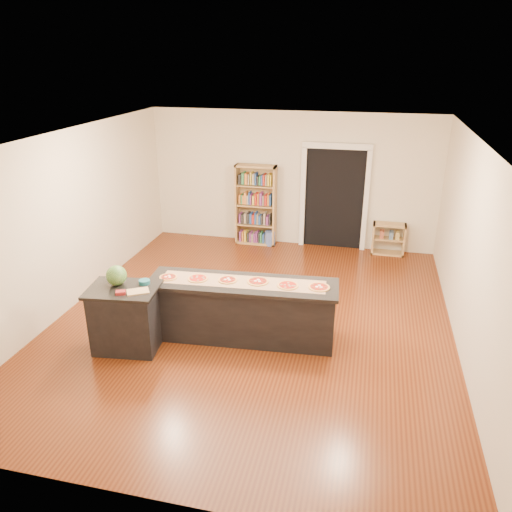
% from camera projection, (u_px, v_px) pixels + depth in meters
% --- Properties ---
extents(room, '(6.00, 7.00, 2.80)m').
position_uv_depth(room, '(253.00, 236.00, 7.27)').
color(room, beige).
rests_on(room, ground).
extents(doorway, '(1.40, 0.09, 2.21)m').
position_uv_depth(doorway, '(334.00, 192.00, 10.27)').
color(doorway, black).
rests_on(doorway, room).
extents(kitchen_island, '(2.69, 0.73, 0.89)m').
position_uv_depth(kitchen_island, '(243.00, 310.00, 7.17)').
color(kitchen_island, black).
rests_on(kitchen_island, ground).
extents(side_counter, '(0.94, 0.69, 0.93)m').
position_uv_depth(side_counter, '(126.00, 318.00, 6.90)').
color(side_counter, black).
rests_on(side_counter, ground).
extents(bookshelf, '(0.86, 0.30, 1.71)m').
position_uv_depth(bookshelf, '(256.00, 205.00, 10.59)').
color(bookshelf, tan).
rests_on(bookshelf, ground).
extents(low_shelf, '(0.66, 0.28, 0.66)m').
position_uv_depth(low_shelf, '(388.00, 239.00, 10.22)').
color(low_shelf, tan).
rests_on(low_shelf, ground).
extents(waste_bin, '(0.22, 0.22, 0.32)m').
position_uv_depth(waste_bin, '(270.00, 238.00, 10.74)').
color(waste_bin, '#506AB3').
rests_on(waste_bin, ground).
extents(kraft_paper, '(2.36, 0.59, 0.00)m').
position_uv_depth(kraft_paper, '(242.00, 282.00, 7.01)').
color(kraft_paper, '#A87C56').
rests_on(kraft_paper, kitchen_island).
extents(watermelon, '(0.28, 0.28, 0.28)m').
position_uv_depth(watermelon, '(116.00, 275.00, 6.77)').
color(watermelon, '#144214').
rests_on(watermelon, side_counter).
extents(cutting_board, '(0.34, 0.31, 0.02)m').
position_uv_depth(cutting_board, '(138.00, 291.00, 6.61)').
color(cutting_board, tan).
rests_on(cutting_board, side_counter).
extents(package_red, '(0.15, 0.13, 0.04)m').
position_uv_depth(package_red, '(121.00, 293.00, 6.55)').
color(package_red, maroon).
rests_on(package_red, side_counter).
extents(package_teal, '(0.15, 0.15, 0.06)m').
position_uv_depth(package_teal, '(144.00, 282.00, 6.84)').
color(package_teal, '#195966').
rests_on(package_teal, side_counter).
extents(pizza_a, '(0.26, 0.26, 0.02)m').
position_uv_depth(pizza_a, '(168.00, 277.00, 7.13)').
color(pizza_a, tan).
rests_on(pizza_a, kitchen_island).
extents(pizza_b, '(0.27, 0.27, 0.02)m').
position_uv_depth(pizza_b, '(198.00, 278.00, 7.09)').
color(pizza_b, tan).
rests_on(pizza_b, kitchen_island).
extents(pizza_c, '(0.29, 0.29, 0.02)m').
position_uv_depth(pizza_c, '(228.00, 280.00, 7.04)').
color(pizza_c, tan).
rests_on(pizza_c, kitchen_island).
extents(pizza_d, '(0.30, 0.30, 0.02)m').
position_uv_depth(pizza_d, '(258.00, 281.00, 7.00)').
color(pizza_d, tan).
rests_on(pizza_d, kitchen_island).
extents(pizza_e, '(0.29, 0.29, 0.02)m').
position_uv_depth(pizza_e, '(288.00, 285.00, 6.88)').
color(pizza_e, tan).
rests_on(pizza_e, kitchen_island).
extents(pizza_f, '(0.31, 0.31, 0.02)m').
position_uv_depth(pizza_f, '(319.00, 287.00, 6.83)').
color(pizza_f, tan).
rests_on(pizza_f, kitchen_island).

